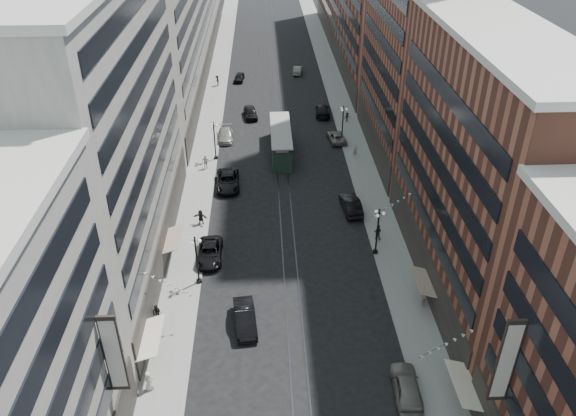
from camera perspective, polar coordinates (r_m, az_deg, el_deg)
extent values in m
plane|color=black|center=(83.96, -0.80, 6.64)|extent=(220.00, 220.00, 0.00)
cube|color=gray|center=(93.43, -7.86, 9.12)|extent=(4.00, 180.00, 0.15)
cube|color=gray|center=(93.99, 5.79, 9.40)|extent=(4.00, 180.00, 0.15)
cube|color=#2D2D33|center=(93.07, -1.45, 9.28)|extent=(0.12, 180.00, 0.02)
cube|color=#2D2D33|center=(93.11, -0.58, 9.30)|extent=(0.12, 180.00, 0.02)
cube|color=#9D988B|center=(55.50, -17.85, 7.05)|extent=(8.00, 36.00, 28.00)
cube|color=#9D988B|center=(115.07, -10.57, 20.03)|extent=(8.00, 90.00, 26.00)
cube|color=brown|center=(53.59, 18.89, 3.54)|extent=(8.00, 30.00, 24.00)
cube|color=brown|center=(75.86, 12.96, 19.88)|extent=(8.00, 26.00, 42.00)
cylinder|color=black|center=(56.95, -9.02, -7.32)|extent=(0.56, 0.56, 0.30)
cylinder|color=black|center=(55.45, -9.23, -5.36)|extent=(0.18, 0.18, 5.20)
sphere|color=black|center=(53.81, -9.49, -2.99)|extent=(0.24, 0.24, 0.24)
sphere|color=white|center=(53.98, -8.97, -3.33)|extent=(0.36, 0.36, 0.36)
sphere|color=white|center=(54.38, -9.65, -3.10)|extent=(0.36, 0.36, 0.36)
sphere|color=white|center=(53.75, -9.73, -3.58)|extent=(0.36, 0.36, 0.36)
cylinder|color=black|center=(79.60, -7.33, 5.10)|extent=(0.56, 0.56, 0.30)
cylinder|color=black|center=(78.53, -7.45, 6.70)|extent=(0.18, 0.18, 5.20)
sphere|color=black|center=(77.38, -7.60, 8.57)|extent=(0.24, 0.24, 0.24)
sphere|color=white|center=(77.50, -7.24, 8.31)|extent=(0.36, 0.36, 0.36)
sphere|color=white|center=(77.92, -7.73, 8.41)|extent=(0.36, 0.36, 0.36)
sphere|color=white|center=(77.21, -7.77, 8.17)|extent=(0.36, 0.36, 0.36)
cylinder|color=black|center=(60.81, 8.86, -4.41)|extent=(0.56, 0.56, 0.30)
cylinder|color=black|center=(59.40, 9.05, -2.51)|extent=(0.18, 0.18, 5.20)
sphere|color=black|center=(57.87, 9.28, -0.22)|extent=(0.24, 0.24, 0.24)
sphere|color=white|center=(58.18, 9.68, -0.54)|extent=(0.36, 0.36, 0.36)
sphere|color=white|center=(58.36, 8.96, -0.36)|extent=(0.36, 0.36, 0.36)
sphere|color=white|center=(57.72, 9.10, -0.77)|extent=(0.36, 0.36, 0.36)
cylinder|color=black|center=(84.60, 5.48, 6.92)|extent=(0.56, 0.56, 0.30)
cylinder|color=black|center=(83.59, 5.57, 8.44)|extent=(0.18, 0.18, 5.20)
sphere|color=black|center=(82.51, 5.67, 10.22)|extent=(0.24, 0.24, 0.24)
sphere|color=white|center=(82.73, 5.97, 9.96)|extent=(0.36, 0.36, 0.36)
sphere|color=white|center=(82.99, 5.47, 10.06)|extent=(0.36, 0.36, 0.36)
sphere|color=white|center=(82.28, 5.54, 9.86)|extent=(0.36, 0.36, 0.36)
cube|color=#203227|center=(80.57, -0.73, 6.57)|extent=(2.64, 12.66, 2.74)
cube|color=gray|center=(79.85, -0.74, 7.66)|extent=(1.69, 11.60, 0.63)
cube|color=gray|center=(79.68, -0.74, 7.94)|extent=(2.85, 12.87, 0.16)
cylinder|color=black|center=(76.77, -0.60, 4.37)|extent=(2.43, 0.74, 0.74)
cylinder|color=black|center=(85.29, -0.84, 7.34)|extent=(2.43, 0.74, 0.74)
imported|color=black|center=(59.74, -7.96, -4.50)|extent=(2.59, 5.59, 1.55)
imported|color=slate|center=(47.09, 11.95, -17.26)|extent=(2.33, 5.25, 1.75)
imported|color=black|center=(51.58, -4.39, -11.09)|extent=(2.40, 5.44, 1.74)
imported|color=beige|center=(47.53, -13.97, -16.68)|extent=(1.00, 0.78, 1.81)
imported|color=black|center=(53.16, -13.16, -10.31)|extent=(0.90, 0.69, 1.64)
imported|color=#B7A997|center=(54.63, 13.63, -8.96)|extent=(0.69, 1.10, 1.74)
imported|color=black|center=(72.36, -6.13, 2.77)|extent=(3.18, 6.36, 1.73)
imported|color=gray|center=(85.20, -6.35, 7.40)|extent=(2.40, 5.37, 1.53)
imported|color=black|center=(109.25, -4.98, 13.09)|extent=(2.18, 4.39, 1.44)
imported|color=black|center=(67.29, 6.41, 0.33)|extent=(2.35, 5.54, 1.78)
imported|color=slate|center=(84.49, 4.94, 7.20)|extent=(2.79, 5.17, 1.38)
imported|color=black|center=(93.52, 3.56, 9.89)|extent=(2.76, 5.87, 1.66)
imported|color=black|center=(92.60, -3.84, 9.65)|extent=(2.60, 5.13, 1.68)
imported|color=#68675D|center=(112.78, 0.98, 13.83)|extent=(2.12, 4.64, 1.48)
imported|color=black|center=(65.09, -8.87, -0.91)|extent=(1.74, 0.93, 1.80)
imported|color=beige|center=(76.82, -8.36, 4.66)|extent=(1.22, 0.75, 1.93)
imported|color=black|center=(62.57, 9.08, -2.42)|extent=(0.99, 0.76, 1.80)
imported|color=#A09384|center=(79.94, 6.81, 5.84)|extent=(0.71, 0.55, 1.73)
imported|color=black|center=(90.98, 6.03, 9.17)|extent=(1.06, 0.76, 1.52)
imported|color=black|center=(106.73, -7.19, 12.72)|extent=(1.00, 1.33, 1.91)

